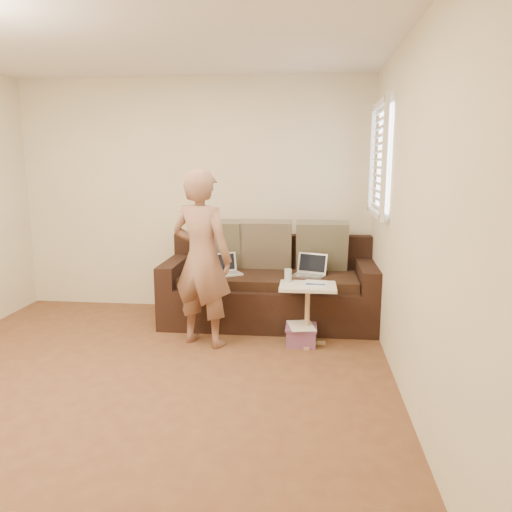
% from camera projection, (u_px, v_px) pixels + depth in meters
% --- Properties ---
extents(floor, '(4.50, 4.50, 0.00)m').
position_uv_depth(floor, '(129.00, 393.00, 3.62)').
color(floor, brown).
rests_on(floor, ground).
extents(ceiling, '(4.50, 4.50, 0.00)m').
position_uv_depth(ceiling, '(109.00, 15.00, 3.13)').
color(ceiling, white).
rests_on(ceiling, wall_back).
extents(wall_back, '(4.00, 0.00, 4.00)m').
position_uv_depth(wall_back, '(194.00, 196.00, 5.57)').
color(wall_back, beige).
rests_on(wall_back, ground).
extents(wall_right, '(0.00, 4.50, 4.50)m').
position_uv_depth(wall_right, '(418.00, 222.00, 3.17)').
color(wall_right, beige).
rests_on(wall_right, ground).
extents(window_blinds, '(0.12, 0.88, 1.08)m').
position_uv_depth(window_blinds, '(380.00, 160.00, 4.56)').
color(window_blinds, white).
rests_on(window_blinds, wall_right).
extents(sofa, '(2.20, 0.95, 0.85)m').
position_uv_depth(sofa, '(269.00, 282.00, 5.18)').
color(sofa, black).
rests_on(sofa, ground).
extents(pillow_left, '(0.55, 0.29, 0.57)m').
position_uv_depth(pillow_left, '(216.00, 244.00, 5.37)').
color(pillow_left, brown).
rests_on(pillow_left, sofa).
extents(pillow_mid, '(0.55, 0.27, 0.57)m').
position_uv_depth(pillow_mid, '(266.00, 245.00, 5.32)').
color(pillow_mid, brown).
rests_on(pillow_mid, sofa).
extents(pillow_right, '(0.55, 0.28, 0.57)m').
position_uv_depth(pillow_right, '(322.00, 246.00, 5.25)').
color(pillow_right, brown).
rests_on(pillow_right, sofa).
extents(laptop_silver, '(0.38, 0.32, 0.21)m').
position_uv_depth(laptop_silver, '(309.00, 277.00, 5.03)').
color(laptop_silver, '#B7BABC').
rests_on(laptop_silver, sofa).
extents(laptop_white, '(0.37, 0.34, 0.22)m').
position_uv_depth(laptop_white, '(227.00, 275.00, 5.11)').
color(laptop_white, white).
rests_on(laptop_white, sofa).
extents(person, '(0.69, 0.58, 1.63)m').
position_uv_depth(person, '(202.00, 258.00, 4.45)').
color(person, brown).
rests_on(person, ground).
extents(side_table, '(0.52, 0.36, 0.57)m').
position_uv_depth(side_table, '(307.00, 314.00, 4.55)').
color(side_table, silver).
rests_on(side_table, ground).
extents(drinking_glass, '(0.07, 0.07, 0.12)m').
position_uv_depth(drinking_glass, '(288.00, 275.00, 4.62)').
color(drinking_glass, silver).
rests_on(drinking_glass, side_table).
extents(scissors, '(0.20, 0.15, 0.02)m').
position_uv_depth(scissors, '(315.00, 284.00, 4.49)').
color(scissors, silver).
rests_on(scissors, side_table).
extents(paper_on_table, '(0.25, 0.33, 0.00)m').
position_uv_depth(paper_on_table, '(315.00, 284.00, 4.53)').
color(paper_on_table, white).
rests_on(paper_on_table, side_table).
extents(striped_box, '(0.29, 0.29, 0.18)m').
position_uv_depth(striped_box, '(301.00, 335.00, 4.57)').
color(striped_box, '#DC2190').
rests_on(striped_box, ground).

